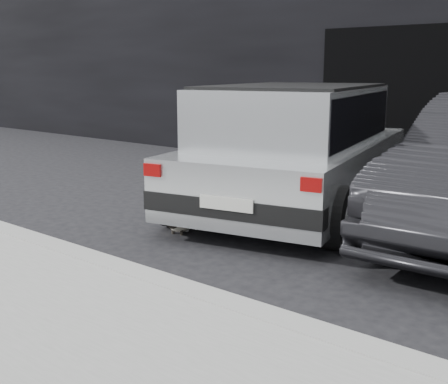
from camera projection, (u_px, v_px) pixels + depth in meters
The scene contains 7 objects.
ground at pixel (239, 212), 7.47m from camera, with size 80.00×80.00×0.00m, color black.
garage_opening at pixel (427, 102), 9.61m from camera, with size 4.00×0.10×2.60m, color black.
curb at pixel (148, 280), 4.87m from camera, with size 18.00×0.25×0.12m, color gray.
sidewalk at pixel (24, 329), 3.96m from camera, with size 18.00×2.20×0.11m, color gray.
silver_hatchback at pixel (297, 142), 7.44m from camera, with size 2.98×4.83×1.66m.
cat_siamese at pixel (182, 223), 6.50m from camera, with size 0.32×0.67×0.24m.
cat_white at pixel (186, 213), 6.66m from camera, with size 0.79×0.39×0.38m.
Camera 1 is at (4.40, -5.76, 1.85)m, focal length 45.00 mm.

